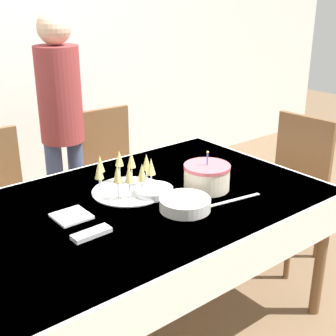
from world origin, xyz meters
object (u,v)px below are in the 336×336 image
Objects in this scene: birthday_cake at (207,177)px; champagne_tray at (127,176)px; dining_chair_far_right at (112,173)px; person_standing at (61,113)px; plate_stack_main at (185,204)px; dining_chair_right_end at (292,183)px; plate_stack_dessert at (153,191)px.

champagne_tray is (-0.33, 0.22, 0.02)m from birthday_cake.
birthday_cake is at bearing -33.40° from champagne_tray.
dining_chair_far_right is 2.54× the size of champagne_tray.
person_standing is at bearing 151.86° from dining_chair_far_right.
dining_chair_far_right is at bearing 75.13° from plate_stack_main.
dining_chair_right_end is 1.26m from champagne_tray.
dining_chair_right_end is at bearing 10.99° from plate_stack_main.
birthday_cake is at bearing -79.15° from person_standing.
birthday_cake is 0.15× the size of person_standing.
dining_chair_far_right is at bearing 70.92° from plate_stack_dessert.
plate_stack_main is at bearing -104.87° from dining_chair_far_right.
plate_stack_main is at bearing -74.42° from champagne_tray.
person_standing is at bearing 82.80° from champagne_tray.
dining_chair_right_end is 3.99× the size of plate_stack_main.
person_standing is at bearing 88.93° from plate_stack_main.
plate_stack_main is (0.09, -0.33, -0.06)m from champagne_tray.
birthday_cake reaches higher than champagne_tray.
champagne_tray is at bearing -116.53° from dining_chair_far_right.
dining_chair_right_end is 1.16m from plate_stack_dessert.
dining_chair_far_right is 0.97m from plate_stack_dessert.
dining_chair_right_end is 4.87× the size of plate_stack_dessert.
person_standing is at bearing 100.85° from birthday_cake.
dining_chair_far_right is 1.04m from birthday_cake.
dining_chair_far_right is 4.87× the size of plate_stack_dessert.
dining_chair_far_right is at bearing 132.86° from dining_chair_right_end.
dining_chair_right_end is 0.93m from birthday_cake.
dining_chair_right_end is 4.02× the size of birthday_cake.
plate_stack_main is at bearing -87.26° from plate_stack_dessert.
champagne_tray is 0.93m from person_standing.
dining_chair_far_right reaches higher than plate_stack_dessert.
dining_chair_right_end is at bearing -5.43° from champagne_tray.
champagne_tray is at bearing 127.59° from plate_stack_dessert.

